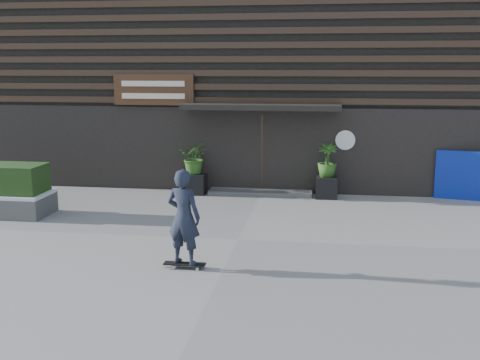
# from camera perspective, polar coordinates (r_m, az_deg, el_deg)

# --- Properties ---
(ground) EXTENTS (80.00, 80.00, 0.00)m
(ground) POSITION_cam_1_polar(r_m,az_deg,el_deg) (12.55, -0.19, -5.88)
(ground) COLOR gray
(ground) RESTS_ON ground
(entrance_step) EXTENTS (3.00, 0.80, 0.12)m
(entrance_step) POSITION_cam_1_polar(r_m,az_deg,el_deg) (16.96, 2.04, -1.20)
(entrance_step) COLOR #464643
(entrance_step) RESTS_ON ground
(planter_pot_left) EXTENTS (0.60, 0.60, 0.60)m
(planter_pot_left) POSITION_cam_1_polar(r_m,az_deg,el_deg) (17.01, -4.41, -0.36)
(planter_pot_left) COLOR black
(planter_pot_left) RESTS_ON ground
(bamboo_left) EXTENTS (0.86, 0.75, 0.96)m
(bamboo_left) POSITION_cam_1_polar(r_m,az_deg,el_deg) (16.88, -4.45, 2.24)
(bamboo_left) COLOR #2D591E
(bamboo_left) RESTS_ON planter_pot_left
(planter_pot_right) EXTENTS (0.60, 0.60, 0.60)m
(planter_pot_right) POSITION_cam_1_polar(r_m,az_deg,el_deg) (16.62, 8.49, -0.72)
(planter_pot_right) COLOR black
(planter_pot_right) RESTS_ON ground
(bamboo_right) EXTENTS (0.54, 0.54, 0.96)m
(bamboo_right) POSITION_cam_1_polar(r_m,az_deg,el_deg) (16.48, 8.57, 1.94)
(bamboo_right) COLOR #2D591E
(bamboo_right) RESTS_ON planter_pot_right
(blue_tarp) EXTENTS (1.45, 0.42, 1.37)m
(blue_tarp) POSITION_cam_1_polar(r_m,az_deg,el_deg) (17.30, 21.04, 0.42)
(blue_tarp) COLOR #0B2098
(blue_tarp) RESTS_ON ground
(building) EXTENTS (18.00, 11.00, 8.00)m
(building) POSITION_cam_1_polar(r_m,az_deg,el_deg) (21.91, 3.62, 11.90)
(building) COLOR black
(building) RESTS_ON ground
(skateboarder) EXTENTS (0.78, 0.58, 1.86)m
(skateboarder) POSITION_cam_1_polar(r_m,az_deg,el_deg) (10.59, -5.55, -3.67)
(skateboarder) COLOR black
(skateboarder) RESTS_ON ground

